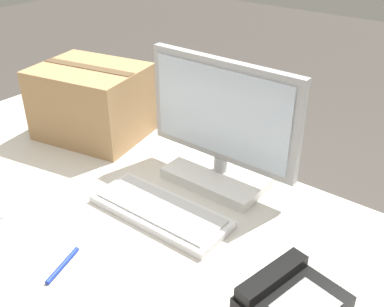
{
  "coord_description": "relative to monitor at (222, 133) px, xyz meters",
  "views": [
    {
      "loc": [
        0.94,
        -0.72,
        1.54
      ],
      "look_at": [
        0.24,
        0.18,
        0.89
      ],
      "focal_mm": 42.0,
      "sensor_mm": 36.0,
      "label": 1
    }
  ],
  "objects": [
    {
      "name": "office_desk",
      "position": [
        -0.25,
        -0.31,
        -0.54
      ],
      "size": [
        1.8,
        0.9,
        0.74
      ],
      "color": "beige",
      "rests_on": "ground_plane"
    },
    {
      "name": "monitor",
      "position": [
        0.0,
        0.0,
        0.0
      ],
      "size": [
        0.52,
        0.23,
        0.4
      ],
      "color": "white",
      "rests_on": "office_desk"
    },
    {
      "name": "keyboard",
      "position": [
        -0.03,
        -0.26,
        -0.16
      ],
      "size": [
        0.42,
        0.17,
        0.03
      ],
      "rotation": [
        0.0,
        0.0,
        0.01
      ],
      "color": "silver",
      "rests_on": "office_desk"
    },
    {
      "name": "desk_phone",
      "position": [
        0.43,
        -0.35,
        -0.14
      ],
      "size": [
        0.22,
        0.24,
        0.08
      ],
      "rotation": [
        0.0,
        0.0,
        -0.2
      ],
      "color": "black",
      "rests_on": "office_desk"
    },
    {
      "name": "cardboard_box",
      "position": [
        -0.57,
        -0.03,
        -0.04
      ],
      "size": [
        0.44,
        0.38,
        0.27
      ],
      "rotation": [
        0.0,
        0.0,
        0.2
      ],
      "color": "tan",
      "rests_on": "office_desk"
    },
    {
      "name": "pen_marker",
      "position": [
        -0.08,
        -0.57,
        -0.16
      ],
      "size": [
        0.05,
        0.13,
        0.01
      ],
      "rotation": [
        0.0,
        0.0,
        1.87
      ],
      "color": "#1933B2",
      "rests_on": "office_desk"
    }
  ]
}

